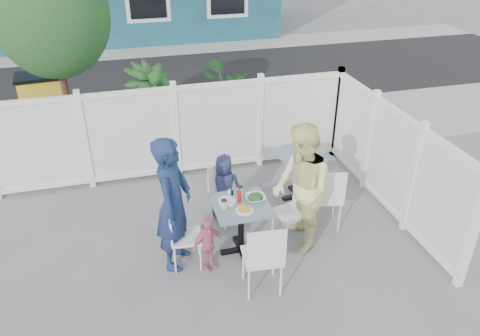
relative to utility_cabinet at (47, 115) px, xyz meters
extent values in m
plane|color=slate|center=(2.07, -4.00, -0.71)|extent=(80.00, 80.00, 0.00)
cube|color=gray|center=(2.07, -0.20, -0.70)|extent=(24.00, 2.60, 0.01)
cube|color=black|center=(2.07, 3.50, -0.71)|extent=(24.00, 5.00, 0.01)
cube|color=gray|center=(2.07, 6.60, -0.70)|extent=(24.00, 1.60, 0.01)
cube|color=black|center=(-0.93, 7.02, 0.89)|extent=(1.20, 0.04, 1.40)
cube|color=white|center=(2.17, -1.60, 0.11)|extent=(5.80, 0.04, 1.40)
cube|color=white|center=(2.17, -1.60, 0.85)|extent=(5.86, 0.08, 0.08)
cube|color=white|center=(2.17, -1.60, -0.65)|extent=(5.86, 0.08, 0.12)
cube|color=white|center=(5.07, -3.40, 0.11)|extent=(0.04, 3.60, 1.40)
cube|color=white|center=(5.07, -3.40, 0.85)|extent=(0.08, 3.66, 0.08)
cube|color=white|center=(5.07, -3.40, -0.65)|extent=(0.08, 3.66, 0.12)
cylinder|color=#382316|center=(0.47, -0.70, 0.49)|extent=(0.12, 0.12, 2.40)
ellipsoid|color=#12381D|center=(0.47, -0.70, 1.89)|extent=(1.80, 1.62, 1.98)
cube|color=gold|center=(0.00, 0.00, 0.00)|extent=(0.81, 0.61, 1.42)
imported|color=#12381D|center=(1.86, -0.90, 0.18)|extent=(1.40, 1.40, 1.77)
imported|color=#12381D|center=(3.49, -1.00, 0.12)|extent=(1.95, 1.98, 1.67)
cube|color=#406871|center=(2.66, -3.87, 0.03)|extent=(0.72, 0.72, 0.04)
cylinder|color=black|center=(2.66, -3.87, -0.34)|extent=(0.08, 0.08, 0.69)
cube|color=black|center=(2.66, -3.87, -0.69)|extent=(0.56, 0.09, 0.04)
cube|color=black|center=(2.66, -3.87, -0.69)|extent=(0.09, 0.56, 0.04)
cube|color=#406871|center=(3.92, -2.80, 0.05)|extent=(0.84, 0.84, 0.04)
cylinder|color=black|center=(3.92, -2.80, -0.33)|extent=(0.08, 0.08, 0.72)
cube|color=black|center=(3.92, -2.80, -0.69)|extent=(0.59, 0.17, 0.04)
cube|color=black|center=(3.92, -2.80, -0.69)|extent=(0.17, 0.59, 0.04)
cube|color=white|center=(1.92, -3.92, -0.28)|extent=(0.42, 0.43, 0.04)
cube|color=white|center=(1.75, -3.91, -0.05)|extent=(0.07, 0.40, 0.42)
cylinder|color=white|center=(2.10, -3.77, -0.50)|extent=(0.02, 0.02, 0.42)
cylinder|color=white|center=(2.07, -4.11, -0.50)|extent=(0.02, 0.02, 0.42)
cylinder|color=white|center=(1.78, -3.74, -0.50)|extent=(0.02, 0.02, 0.42)
cylinder|color=white|center=(1.75, -4.08, -0.50)|extent=(0.02, 0.02, 0.42)
cube|color=white|center=(3.38, -3.79, -0.28)|extent=(0.47, 0.48, 0.04)
cube|color=white|center=(3.56, -3.75, -0.03)|extent=(0.12, 0.40, 0.43)
cylinder|color=white|center=(3.26, -4.00, -0.49)|extent=(0.02, 0.02, 0.43)
cylinder|color=white|center=(3.18, -3.66, -0.49)|extent=(0.02, 0.02, 0.43)
cylinder|color=white|center=(3.58, -3.92, -0.49)|extent=(0.02, 0.02, 0.43)
cylinder|color=white|center=(3.50, -3.58, -0.49)|extent=(0.02, 0.02, 0.43)
cube|color=white|center=(2.65, -3.15, -0.28)|extent=(0.52, 0.51, 0.04)
cube|color=white|center=(2.58, -2.99, -0.04)|extent=(0.38, 0.19, 0.43)
cylinder|color=white|center=(2.88, -3.23, -0.50)|extent=(0.02, 0.02, 0.43)
cylinder|color=white|center=(2.56, -3.37, -0.50)|extent=(0.02, 0.02, 0.43)
cylinder|color=white|center=(2.74, -2.93, -0.50)|extent=(0.02, 0.02, 0.43)
cylinder|color=white|center=(2.43, -3.07, -0.50)|extent=(0.02, 0.02, 0.43)
cube|color=white|center=(2.72, -4.60, -0.23)|extent=(0.49, 0.47, 0.04)
cube|color=white|center=(2.70, -4.80, 0.04)|extent=(0.45, 0.07, 0.48)
cylinder|color=white|center=(2.55, -4.40, -0.47)|extent=(0.03, 0.03, 0.48)
cylinder|color=white|center=(2.93, -4.44, -0.47)|extent=(0.03, 0.03, 0.48)
cylinder|color=white|center=(2.51, -4.76, -0.47)|extent=(0.03, 0.03, 0.48)
cylinder|color=white|center=(2.90, -4.80, -0.47)|extent=(0.03, 0.03, 0.48)
cube|color=white|center=(3.98, -3.59, -0.24)|extent=(0.52, 0.51, 0.04)
cube|color=white|center=(3.94, -3.79, 0.03)|extent=(0.44, 0.13, 0.47)
cylinder|color=white|center=(3.83, -3.38, -0.47)|extent=(0.03, 0.03, 0.47)
cylinder|color=white|center=(4.20, -3.46, -0.47)|extent=(0.03, 0.03, 0.47)
cylinder|color=white|center=(3.76, -3.72, -0.47)|extent=(0.03, 0.03, 0.47)
cylinder|color=white|center=(4.12, -3.81, -0.47)|extent=(0.03, 0.03, 0.47)
imported|color=navy|center=(1.81, -3.85, 0.19)|extent=(0.66, 0.77, 1.79)
imported|color=#F0EF59|center=(3.45, -3.94, 0.18)|extent=(0.69, 0.88, 1.77)
imported|color=navy|center=(2.64, -3.02, -0.20)|extent=(0.57, 0.47, 1.02)
imported|color=pink|center=(2.16, -4.09, -0.33)|extent=(0.48, 0.36, 0.76)
cylinder|color=white|center=(2.67, -4.03, 0.05)|extent=(0.23, 0.23, 0.01)
cylinder|color=white|center=(2.51, -3.77, 0.05)|extent=(0.24, 0.24, 0.02)
imported|color=white|center=(2.87, -3.83, 0.08)|extent=(0.25, 0.25, 0.06)
cylinder|color=beige|center=(2.43, -3.90, 0.10)|extent=(0.07, 0.07, 0.11)
cylinder|color=beige|center=(2.70, -3.65, 0.10)|extent=(0.08, 0.08, 0.12)
cylinder|color=#AA1318|center=(2.65, -3.82, 0.13)|extent=(0.05, 0.05, 0.17)
cylinder|color=white|center=(2.57, -3.61, 0.08)|extent=(0.03, 0.03, 0.08)
cylinder|color=black|center=(2.61, -3.63, 0.08)|extent=(0.03, 0.03, 0.07)
camera|label=1|loc=(1.35, -8.67, 3.38)|focal=35.00mm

